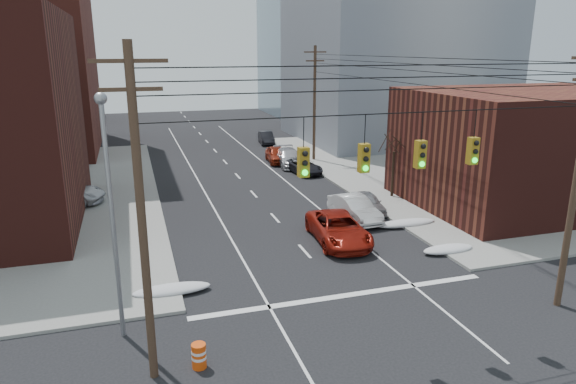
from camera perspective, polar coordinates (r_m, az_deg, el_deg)
ground at (r=18.78m, az=14.60°, el=-19.80°), size 160.00×160.00×0.00m
sidewalk_ne at (r=54.44m, az=24.20°, el=3.00°), size 40.00×40.00×0.15m
building_brick_far at (r=88.62m, az=-29.00°, el=10.71°), size 22.00×18.00×12.00m
building_office at (r=64.52m, az=11.68°, el=16.94°), size 22.00×20.00×25.00m
building_glass at (r=88.96m, az=4.51°, el=15.81°), size 20.00×18.00×22.00m
building_storefront at (r=39.76m, az=25.28°, el=4.42°), size 16.00×12.00×8.00m
utility_pole_left at (r=16.53m, az=-15.99°, el=-2.41°), size 2.20×0.28×11.00m
utility_pole_far at (r=50.05m, az=2.96°, el=9.98°), size 2.20×0.28×11.00m
traffic_signals at (r=18.34m, az=11.58°, el=4.11°), size 17.00×0.42×2.02m
street_light at (r=19.50m, az=-19.13°, el=-0.69°), size 0.44×0.44×9.32m
bare_tree at (r=38.42m, az=11.60°, el=2.70°), size 2.09×2.20×4.93m
snow_nw at (r=24.22m, az=-12.79°, el=-10.52°), size 3.50×1.08×0.42m
snow_ne at (r=29.38m, az=17.37°, el=-6.08°), size 3.00×1.08×0.42m
snow_east_far at (r=32.92m, az=13.00°, el=-3.39°), size 4.00×1.08×0.42m
red_pickup at (r=29.51m, az=5.62°, el=-4.07°), size 3.13×6.01×1.62m
parked_car_a at (r=35.21m, az=8.86°, el=-1.16°), size 1.84×3.94×1.31m
parked_car_b at (r=33.33m, az=7.42°, el=-1.83°), size 2.04×4.89×1.57m
parked_car_c at (r=45.66m, az=1.72°, el=2.89°), size 2.70×4.79×1.26m
parked_car_d at (r=48.52m, az=0.12°, el=3.86°), size 2.59×5.60×1.58m
parked_car_e at (r=50.00m, az=-1.26°, el=4.18°), size 2.23×4.69×1.55m
parked_car_f at (r=60.04m, az=-2.45°, el=6.04°), size 1.94×4.37×1.40m
lot_car_a at (r=38.91m, az=-25.53°, el=-0.55°), size 4.64×2.04×1.48m
lot_car_b at (r=39.30m, az=-23.74°, el=-0.11°), size 6.21×4.13×1.59m
lot_car_d at (r=42.50m, az=-26.69°, el=0.52°), size 4.40×2.98×1.39m
construction_barrel at (r=18.93m, az=-9.87°, el=-17.47°), size 0.61×0.61×0.91m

